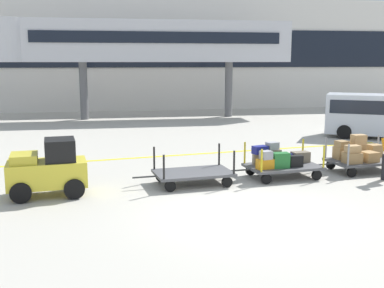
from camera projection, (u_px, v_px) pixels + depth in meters
ground_plane at (242, 213)px, 11.56m from camera, size 120.00×120.00×0.00m
apron_lead_line at (191, 154)px, 18.83m from camera, size 17.38×2.80×0.01m
terminal_building at (150, 54)px, 36.04m from camera, size 49.08×2.51×8.37m
jet_bridge at (130, 42)px, 29.82m from camera, size 19.28×3.00×6.21m
baggage_tug at (48, 169)px, 12.95m from camera, size 2.22×1.45×1.58m
baggage_cart_lead at (193, 173)px, 14.20m from camera, size 3.07×1.67×1.10m
baggage_cart_middle at (280, 161)px, 15.03m from camera, size 3.07×1.67×1.10m
baggage_cart_tail at (360, 155)px, 15.87m from camera, size 3.07×1.67×1.22m
shuttle_van at (379, 113)px, 22.66m from camera, size 5.10×4.08×2.10m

